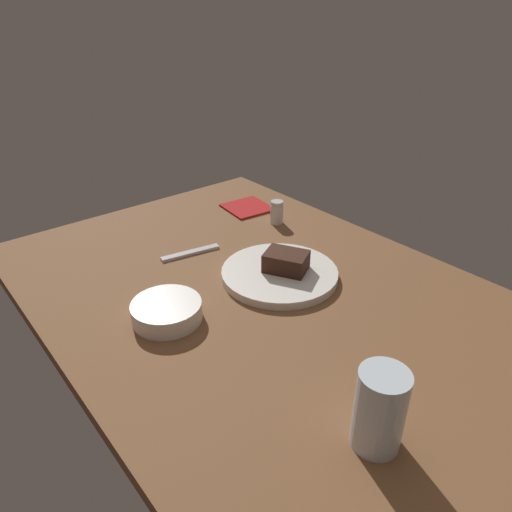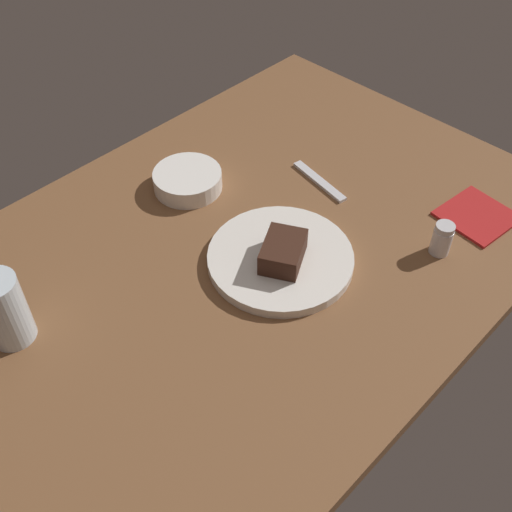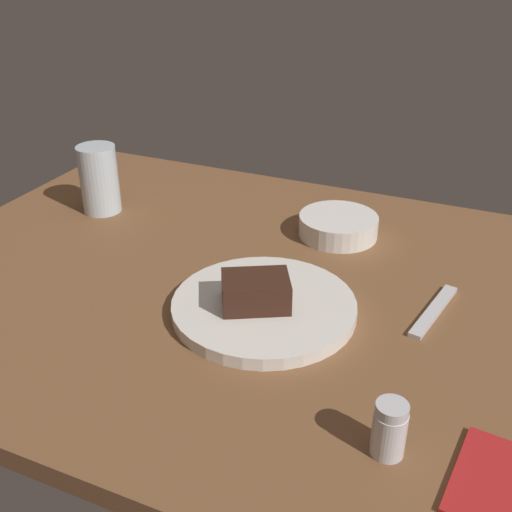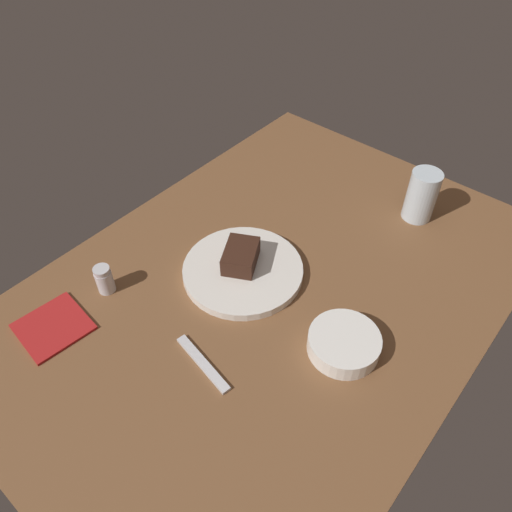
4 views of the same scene
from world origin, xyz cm
name	(u,v)px [view 2 (image 2 of 4)]	position (x,y,z in cm)	size (l,w,h in cm)	color
dining_table	(248,252)	(0.00, 0.00, 1.50)	(120.00, 84.00, 3.00)	brown
dessert_plate	(280,258)	(-1.34, 6.97, 3.94)	(26.27, 26.27, 1.87)	white
chocolate_cake_slice	(283,252)	(-0.59, 8.17, 7.02)	(9.30, 6.79, 4.30)	#381E14
salt_shaker	(442,239)	(-23.50, 25.96, 6.21)	(3.63, 3.63, 6.51)	silver
water_glass	(4,310)	(40.70, -12.84, 9.39)	(7.17, 7.17, 12.78)	silver
side_bowl	(188,180)	(-3.76, -20.68, 4.89)	(13.83, 13.83, 3.78)	white
dessert_spoon	(319,181)	(-23.55, -2.60, 3.35)	(15.00, 1.80, 0.70)	silver
folded_napkin	(477,216)	(-36.75, 26.10, 3.30)	(12.70, 12.52, 0.60)	#B21E1E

